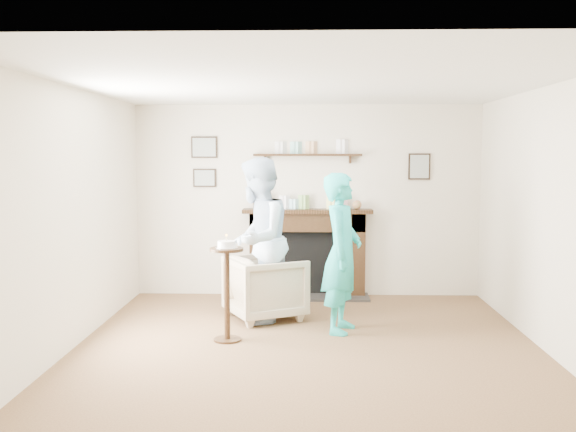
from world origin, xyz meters
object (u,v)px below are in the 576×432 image
at_px(man, 258,321).
at_px(pedestal_table, 227,275).
at_px(armchair, 266,318).
at_px(woman, 341,331).

relative_size(man, pedestal_table, 1.70).
height_order(armchair, man, man).
relative_size(armchair, woman, 0.47).
bearing_deg(woman, armchair, 73.28).
relative_size(armchair, pedestal_table, 0.73).
bearing_deg(armchair, man, 121.46).
xyz_separation_m(man, pedestal_table, (-0.25, -0.75, 0.66)).
relative_size(armchair, man, 0.43).
xyz_separation_m(armchair, woman, (0.83, -0.50, 0.00)).
distance_m(armchair, woman, 0.97).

